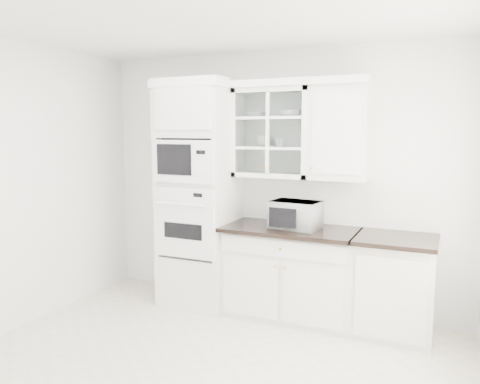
% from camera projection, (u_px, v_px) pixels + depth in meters
% --- Properties ---
extents(ground, '(4.00, 3.50, 0.01)m').
position_uv_depth(ground, '(195.00, 376.00, 3.58)').
color(ground, beige).
rests_on(ground, ground).
extents(room_shell, '(4.00, 3.50, 2.70)m').
position_uv_depth(room_shell, '(219.00, 143.00, 3.74)').
color(room_shell, white).
rests_on(room_shell, ground).
extents(oven_column, '(0.76, 0.68, 2.40)m').
position_uv_depth(oven_column, '(199.00, 194.00, 5.01)').
color(oven_column, white).
rests_on(oven_column, ground).
extents(base_cabinet_run, '(1.32, 0.67, 0.92)m').
position_uv_depth(base_cabinet_run, '(291.00, 272.00, 4.71)').
color(base_cabinet_run, white).
rests_on(base_cabinet_run, ground).
extents(extra_base_cabinet, '(0.72, 0.67, 0.92)m').
position_uv_depth(extra_base_cabinet, '(394.00, 285.00, 4.30)').
color(extra_base_cabinet, white).
rests_on(extra_base_cabinet, ground).
extents(upper_cabinet_glass, '(0.80, 0.33, 0.90)m').
position_uv_depth(upper_cabinet_glass, '(273.00, 133.00, 4.75)').
color(upper_cabinet_glass, white).
rests_on(upper_cabinet_glass, room_shell).
extents(upper_cabinet_solid, '(0.55, 0.33, 0.90)m').
position_uv_depth(upper_cabinet_solid, '(340.00, 133.00, 4.48)').
color(upper_cabinet_solid, white).
rests_on(upper_cabinet_solid, room_shell).
extents(crown_molding, '(2.14, 0.38, 0.07)m').
position_uv_depth(crown_molding, '(263.00, 84.00, 4.71)').
color(crown_molding, white).
rests_on(crown_molding, room_shell).
extents(countertop_microwave, '(0.50, 0.43, 0.27)m').
position_uv_depth(countertop_microwave, '(296.00, 215.00, 4.59)').
color(countertop_microwave, white).
rests_on(countertop_microwave, base_cabinet_run).
extents(bowl_a, '(0.25, 0.25, 0.05)m').
position_uv_depth(bowl_a, '(258.00, 115.00, 4.79)').
color(bowl_a, white).
rests_on(bowl_a, upper_cabinet_glass).
extents(bowl_b, '(0.27, 0.27, 0.07)m').
position_uv_depth(bowl_b, '(291.00, 113.00, 4.66)').
color(bowl_b, white).
rests_on(bowl_b, upper_cabinet_glass).
extents(cup_a, '(0.16, 0.16, 0.11)m').
position_uv_depth(cup_a, '(264.00, 141.00, 4.82)').
color(cup_a, white).
rests_on(cup_a, upper_cabinet_glass).
extents(cup_b, '(0.10, 0.10, 0.09)m').
position_uv_depth(cup_b, '(280.00, 143.00, 4.73)').
color(cup_b, white).
rests_on(cup_b, upper_cabinet_glass).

